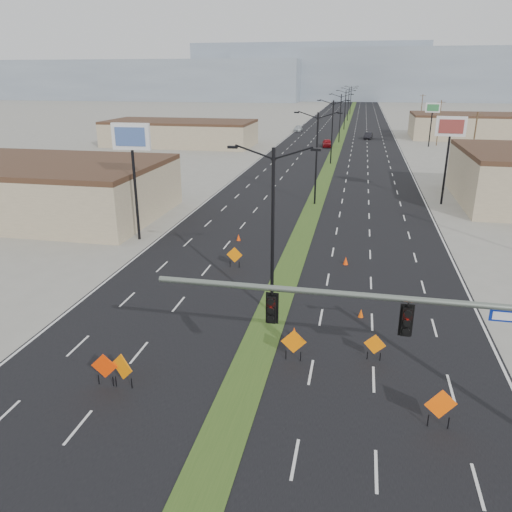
% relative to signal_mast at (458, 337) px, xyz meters
% --- Properties ---
extents(ground, '(600.00, 600.00, 0.00)m').
position_rel_signal_mast_xyz_m(ground, '(-8.56, -2.00, -4.79)').
color(ground, gray).
rests_on(ground, ground).
extents(road_surface, '(25.00, 400.00, 0.02)m').
position_rel_signal_mast_xyz_m(road_surface, '(-8.56, 98.00, -4.79)').
color(road_surface, black).
rests_on(road_surface, ground).
extents(median_strip, '(2.00, 400.00, 0.04)m').
position_rel_signal_mast_xyz_m(median_strip, '(-8.56, 98.00, -4.79)').
color(median_strip, '#2D4D1B').
rests_on(median_strip, ground).
extents(building_sw_far, '(30.00, 14.00, 4.50)m').
position_rel_signal_mast_xyz_m(building_sw_far, '(-40.56, 83.00, -2.54)').
color(building_sw_far, tan).
rests_on(building_sw_far, ground).
extents(building_se_far, '(44.00, 16.00, 5.00)m').
position_rel_signal_mast_xyz_m(building_se_far, '(29.44, 108.00, -2.29)').
color(building_se_far, tan).
rests_on(building_se_far, ground).
extents(mesa_west, '(180.00, 50.00, 22.00)m').
position_rel_signal_mast_xyz_m(mesa_west, '(-128.56, 278.00, 6.21)').
color(mesa_west, gray).
rests_on(mesa_west, ground).
extents(mesa_center, '(220.00, 50.00, 28.00)m').
position_rel_signal_mast_xyz_m(mesa_center, '(31.44, 298.00, 9.21)').
color(mesa_center, gray).
rests_on(mesa_center, ground).
extents(mesa_backdrop, '(140.00, 50.00, 32.00)m').
position_rel_signal_mast_xyz_m(mesa_backdrop, '(-38.56, 318.00, 11.21)').
color(mesa_backdrop, gray).
rests_on(mesa_backdrop, ground).
extents(signal_mast, '(16.30, 0.60, 8.00)m').
position_rel_signal_mast_xyz_m(signal_mast, '(0.00, 0.00, 0.00)').
color(signal_mast, slate).
rests_on(signal_mast, ground).
extents(streetlight_0, '(5.15, 0.24, 10.02)m').
position_rel_signal_mast_xyz_m(streetlight_0, '(-8.56, 10.00, 0.63)').
color(streetlight_0, black).
rests_on(streetlight_0, ground).
extents(streetlight_1, '(5.15, 0.24, 10.02)m').
position_rel_signal_mast_xyz_m(streetlight_1, '(-8.56, 38.00, 0.63)').
color(streetlight_1, black).
rests_on(streetlight_1, ground).
extents(streetlight_2, '(5.15, 0.24, 10.02)m').
position_rel_signal_mast_xyz_m(streetlight_2, '(-8.56, 66.00, 0.63)').
color(streetlight_2, black).
rests_on(streetlight_2, ground).
extents(streetlight_3, '(5.15, 0.24, 10.02)m').
position_rel_signal_mast_xyz_m(streetlight_3, '(-8.56, 94.00, 0.63)').
color(streetlight_3, black).
rests_on(streetlight_3, ground).
extents(streetlight_4, '(5.15, 0.24, 10.02)m').
position_rel_signal_mast_xyz_m(streetlight_4, '(-8.56, 122.00, 0.63)').
color(streetlight_4, black).
rests_on(streetlight_4, ground).
extents(streetlight_5, '(5.15, 0.24, 10.02)m').
position_rel_signal_mast_xyz_m(streetlight_5, '(-8.56, 150.00, 0.63)').
color(streetlight_5, black).
rests_on(streetlight_5, ground).
extents(streetlight_6, '(5.15, 0.24, 10.02)m').
position_rel_signal_mast_xyz_m(streetlight_6, '(-8.56, 178.00, 0.63)').
color(streetlight_6, black).
rests_on(streetlight_6, ground).
extents(utility_pole_1, '(1.60, 0.20, 9.00)m').
position_rel_signal_mast_xyz_m(utility_pole_1, '(11.44, 58.00, -0.12)').
color(utility_pole_1, '#4C3823').
rests_on(utility_pole_1, ground).
extents(utility_pole_2, '(1.60, 0.20, 9.00)m').
position_rel_signal_mast_xyz_m(utility_pole_2, '(11.44, 93.00, -0.12)').
color(utility_pole_2, '#4C3823').
rests_on(utility_pole_2, ground).
extents(utility_pole_3, '(1.60, 0.20, 9.00)m').
position_rel_signal_mast_xyz_m(utility_pole_3, '(11.44, 128.00, -0.12)').
color(utility_pole_3, '#4C3823').
rests_on(utility_pole_3, ground).
extents(car_left, '(2.31, 4.75, 1.56)m').
position_rel_signal_mast_xyz_m(car_left, '(-10.56, 86.40, -4.01)').
color(car_left, maroon).
rests_on(car_left, ground).
extents(car_mid, '(2.13, 4.56, 1.45)m').
position_rel_signal_mast_xyz_m(car_mid, '(-2.30, 101.92, -4.07)').
color(car_mid, black).
rests_on(car_mid, ground).
extents(car_far, '(2.04, 4.75, 1.36)m').
position_rel_signal_mast_xyz_m(car_far, '(-20.05, 114.92, -4.11)').
color(car_far, '#B5BBBF').
rests_on(car_far, ground).
extents(construction_sign_0, '(1.25, 0.58, 1.79)m').
position_rel_signal_mast_xyz_m(construction_sign_0, '(-13.94, 1.00, -3.73)').
color(construction_sign_0, '#D96C04').
rests_on(construction_sign_0, ground).
extents(construction_sign_1, '(1.25, 0.14, 1.67)m').
position_rel_signal_mast_xyz_m(construction_sign_1, '(-14.85, 1.00, -3.81)').
color(construction_sign_1, red).
rests_on(construction_sign_1, ground).
extents(construction_sign_2, '(1.21, 0.05, 1.61)m').
position_rel_signal_mast_xyz_m(construction_sign_2, '(-12.64, 17.06, -3.85)').
color(construction_sign_2, orange).
rests_on(construction_sign_2, ground).
extents(construction_sign_3, '(1.29, 0.17, 1.72)m').
position_rel_signal_mast_xyz_m(construction_sign_3, '(-6.56, 4.95, -3.78)').
color(construction_sign_3, '#DD6504').
rests_on(construction_sign_3, ground).
extents(construction_sign_4, '(1.34, 0.37, 1.83)m').
position_rel_signal_mast_xyz_m(construction_sign_4, '(-0.03, 1.00, -3.71)').
color(construction_sign_4, '#F35105').
rests_on(construction_sign_4, ground).
extents(construction_sign_5, '(1.10, 0.17, 1.46)m').
position_rel_signal_mast_xyz_m(construction_sign_5, '(-2.54, 5.78, -3.94)').
color(construction_sign_5, orange).
rests_on(construction_sign_5, ground).
extents(cone_0, '(0.49, 0.49, 0.64)m').
position_rel_signal_mast_xyz_m(cone_0, '(-6.82, 7.28, -4.47)').
color(cone_0, '#F64505').
rests_on(cone_0, ground).
extents(cone_1, '(0.34, 0.34, 0.53)m').
position_rel_signal_mast_xyz_m(cone_1, '(-3.22, 10.54, -4.53)').
color(cone_1, '#E34B04').
rests_on(cone_1, ground).
extents(cone_2, '(0.43, 0.43, 0.63)m').
position_rel_signal_mast_xyz_m(cone_2, '(-4.43, 19.34, -4.48)').
color(cone_2, '#FF3F05').
rests_on(cone_2, ground).
extents(cone_3, '(0.42, 0.42, 0.59)m').
position_rel_signal_mast_xyz_m(cone_3, '(-13.87, 23.44, -4.50)').
color(cone_3, '#F54005').
rests_on(cone_3, ground).
extents(pole_sign_west, '(3.27, 0.49, 10.01)m').
position_rel_signal_mast_xyz_m(pole_sign_west, '(-22.59, 22.07, 3.41)').
color(pole_sign_west, black).
rests_on(pole_sign_west, ground).
extents(pole_sign_east_near, '(3.14, 0.65, 9.59)m').
position_rel_signal_mast_xyz_m(pole_sign_east_near, '(5.44, 40.90, 3.04)').
color(pole_sign_east_near, black).
rests_on(pole_sign_east_near, ground).
extents(pole_sign_east_far, '(2.82, 0.80, 8.57)m').
position_rel_signal_mast_xyz_m(pole_sign_east_far, '(9.68, 91.01, 2.15)').
color(pole_sign_east_far, black).
rests_on(pole_sign_east_far, ground).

